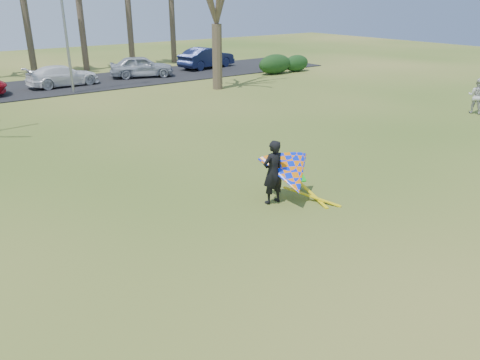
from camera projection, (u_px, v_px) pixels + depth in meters
ground at (289, 247)px, 11.18m from camera, size 100.00×100.00×0.00m
parking_strip at (27, 89)px, 29.89m from camera, size 46.00×7.00×0.06m
streetlight at (66, 17)px, 27.20m from camera, size 2.28×0.18×8.00m
hedge_near at (275, 64)px, 35.62m from camera, size 2.95×1.34×1.47m
hedge_far at (296, 63)px, 36.81m from camera, size 2.30×1.08×1.28m
car_3 at (63, 76)px, 30.56m from camera, size 4.70×2.17×1.33m
car_4 at (141, 66)px, 33.88m from camera, size 4.83×3.14×1.53m
car_5 at (207, 58)px, 38.14m from camera, size 5.25×2.81×1.64m
pedestrian_a at (477, 96)px, 23.58m from camera, size 0.85×0.99×1.78m
kite_flyer at (288, 174)px, 13.35m from camera, size 2.13×2.39×2.04m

